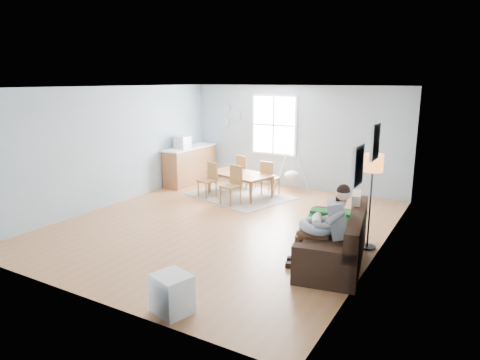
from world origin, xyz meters
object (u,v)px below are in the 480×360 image
Objects in this scene: storage_cube at (172,293)px; monitor at (182,142)px; father at (327,224)px; sofa at (337,244)px; baby_swing at (292,175)px; chair_ne at (269,176)px; toddler at (335,215)px; counter at (190,165)px; chair_se at (233,183)px; chair_nw at (244,170)px; chair_sw at (209,178)px; dining_table at (239,184)px; floor_lamp at (373,171)px.

monitor reaches higher than storage_cube.
sofa is at bearing 76.62° from father.
baby_swing is at bearing 122.39° from sofa.
chair_ne is at bearing -116.85° from baby_swing.
counter is (-5.10, 2.99, -0.19)m from toddler.
storage_cube is 5.81m from chair_ne.
father is at bearing 60.69° from storage_cube.
chair_nw is (-0.47, 1.39, -0.00)m from chair_se.
baby_swing is at bearing 99.88° from storage_cube.
chair_ne is 0.75m from baby_swing.
toddler reaches higher than counter.
chair_sw is 0.95× the size of chair_nw.
storage_cube is at bearing -119.31° from father.
chair_nw is at bearing 18.85° from monitor.
chair_ne is (1.19, 0.88, 0.01)m from chair_sw.
father is at bearing -33.53° from chair_sw.
father is 1.54× the size of chair_ne.
toddler is at bearing 94.22° from father.
chair_se is 1.00× the size of chair_nw.
counter is at bearing 148.66° from sofa.
sofa is at bearing -57.80° from toddler.
dining_table is 1.88× the size of chair_ne.
baby_swing is at bearing 19.02° from monitor.
chair_ne is 2.57m from monitor.
counter reaches higher than chair_nw.
chair_ne is (0.84, -0.26, -0.02)m from chair_nw.
counter reaches higher than chair_se.
counter reaches higher than dining_table.
floor_lamp reaches higher than baby_swing.
chair_se is 2.41m from counter.
toddler is 4.34m from chair_sw.
counter is at bearing 150.48° from chair_se.
dining_table is at bearing -130.29° from baby_swing.
chair_se is 2.41× the size of monitor.
sofa is 1.36× the size of floor_lamp.
chair_sw is (-3.93, 2.23, 0.18)m from sofa.
monitor is at bearing -173.20° from chair_ne.
storage_cube is at bearing -53.90° from monitor.
chair_sw is 0.99× the size of chair_ne.
baby_swing is (-2.33, 4.11, -0.29)m from father.
father reaches higher than chair_nw.
chair_sw is (-2.63, 4.75, 0.23)m from storage_cube.
dining_table is at bearing -70.97° from chair_nw.
chair_ne is (-1.44, 5.63, 0.24)m from storage_cube.
counter is at bearing 92.31° from monitor.
toddler is at bearing -28.27° from chair_sw.
chair_se reaches higher than sofa.
storage_cube is 5.57m from dining_table.
floor_lamp is 5.84m from monitor.
chair_ne is at bearing -17.04° from chair_nw.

